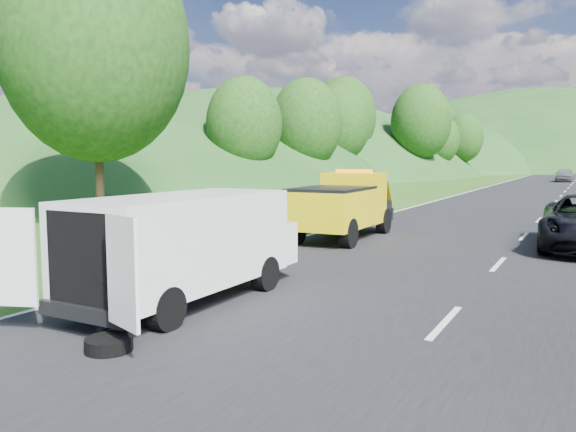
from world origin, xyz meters
The scene contains 11 objects.
ground centered at (0.00, 0.00, 0.00)m, with size 320.00×320.00×0.00m, color #38661E.
road_surface centered at (3.00, 40.00, 0.01)m, with size 14.00×200.00×0.02m, color black.
tree_line_left centered at (-19.00, 60.00, 0.00)m, with size 14.00×140.00×14.00m, color #305E1B, non-canonical shape.
tow_truck centered at (-2.53, 6.53, 1.18)m, with size 2.35×5.69×2.41m.
white_van centered at (-1.77, -2.97, 1.20)m, with size 3.28×5.97×2.12m.
woman centered at (-2.70, 1.22, 0.00)m, with size 0.60×0.44×1.65m, color white.
child centered at (-2.03, -1.40, 0.00)m, with size 0.54×0.42×1.11m, color tan.
worker centered at (-1.69, -5.15, 0.00)m, with size 1.26×0.73×1.95m, color black.
suitcase centered at (-4.05, 0.35, 0.29)m, with size 0.35×0.20×0.57m, color brown.
spare_tire centered at (-0.99, -5.80, 0.00)m, with size 0.69×0.69×0.20m, color black.
dist_car_a centered at (1.98, 60.87, 0.00)m, with size 1.85×4.60×1.57m, color #525257.
Camera 1 is at (5.15, -11.53, 2.85)m, focal length 35.00 mm.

